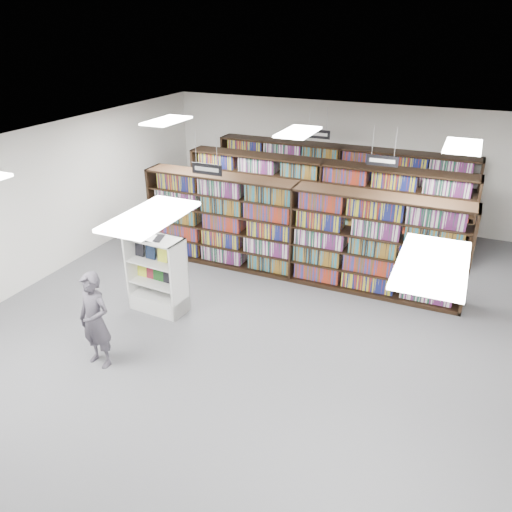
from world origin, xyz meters
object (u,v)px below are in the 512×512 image
at_px(endcap_display, 159,286).
at_px(open_book, 146,236).
at_px(bookshelf_row_near, 295,232).
at_px(shopper, 95,320).

xyz_separation_m(endcap_display, open_book, (-0.13, -0.09, 1.05)).
height_order(bookshelf_row_near, shopper, bookshelf_row_near).
relative_size(endcap_display, shopper, 0.92).
bearing_deg(endcap_display, bookshelf_row_near, 54.06).
relative_size(bookshelf_row_near, endcap_display, 4.62).
bearing_deg(open_book, shopper, -99.46).
xyz_separation_m(bookshelf_row_near, open_book, (-2.06, -2.39, 0.49)).
bearing_deg(open_book, endcap_display, 19.22).
bearing_deg(endcap_display, open_book, -141.25).
bearing_deg(shopper, endcap_display, 98.41).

